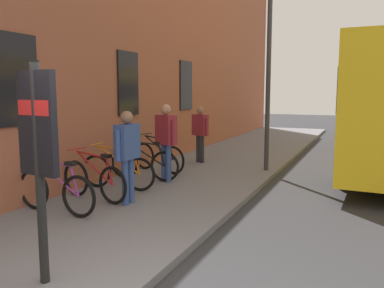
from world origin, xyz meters
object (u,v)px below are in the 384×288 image
at_px(pedestrian_by_facade, 200,129).
at_px(bicycle_under_window, 118,171).
at_px(bicycle_end_of_row, 145,164).
at_px(pedestrian_crossing_street, 166,135).
at_px(bicycle_leaning_wall, 56,191).
at_px(bicycle_beside_lamp, 159,157).
at_px(pedestrian_near_bus, 127,148).
at_px(street_lamp, 269,50).
at_px(transit_info_sign, 38,138).
at_px(bicycle_mid_rack, 94,180).

bearing_deg(pedestrian_by_facade, bicycle_under_window, 174.54).
bearing_deg(bicycle_under_window, pedestrian_by_facade, -5.46).
distance_m(bicycle_end_of_row, pedestrian_crossing_street, 0.89).
relative_size(pedestrian_by_facade, pedestrian_crossing_street, 0.92).
xyz_separation_m(bicycle_leaning_wall, bicycle_beside_lamp, (3.89, 0.12, 0.00)).
bearing_deg(bicycle_leaning_wall, pedestrian_crossing_street, -11.60).
height_order(pedestrian_near_bus, pedestrian_crossing_street, pedestrian_crossing_street).
relative_size(bicycle_under_window, street_lamp, 0.33).
xyz_separation_m(pedestrian_by_facade, street_lamp, (-0.33, -2.06, 2.15)).
xyz_separation_m(bicycle_beside_lamp, transit_info_sign, (-5.87, -1.78, 1.21)).
height_order(bicycle_mid_rack, bicycle_under_window, same).
relative_size(pedestrian_near_bus, street_lamp, 0.32).
xyz_separation_m(bicycle_leaning_wall, pedestrian_crossing_street, (2.93, -0.60, 0.71)).
distance_m(bicycle_beside_lamp, pedestrian_crossing_street, 1.39).
bearing_deg(pedestrian_near_bus, bicycle_end_of_row, 21.85).
bearing_deg(bicycle_mid_rack, street_lamp, -28.58).
bearing_deg(bicycle_beside_lamp, bicycle_under_window, -176.94).
bearing_deg(bicycle_leaning_wall, bicycle_end_of_row, -1.24).
relative_size(bicycle_leaning_wall, pedestrian_crossing_street, 0.99).
bearing_deg(bicycle_end_of_row, transit_info_sign, -161.76).
bearing_deg(bicycle_beside_lamp, bicycle_leaning_wall, -178.26).
distance_m(bicycle_leaning_wall, street_lamp, 6.40).
bearing_deg(pedestrian_crossing_street, pedestrian_by_facade, 5.54).
height_order(bicycle_under_window, bicycle_end_of_row, same).
height_order(bicycle_leaning_wall, street_lamp, street_lamp).
xyz_separation_m(transit_info_sign, street_lamp, (7.24, -0.74, 1.56)).
relative_size(pedestrian_crossing_street, street_lamp, 0.34).
xyz_separation_m(bicycle_mid_rack, transit_info_sign, (-2.95, -1.60, 1.21)).
height_order(bicycle_beside_lamp, pedestrian_crossing_street, pedestrian_crossing_street).
relative_size(bicycle_leaning_wall, transit_info_sign, 0.74).
xyz_separation_m(bicycle_mid_rack, bicycle_end_of_row, (1.90, 0.00, 0.00)).
bearing_deg(bicycle_leaning_wall, bicycle_under_window, 0.32).
bearing_deg(pedestrian_by_facade, bicycle_beside_lamp, 164.78).
xyz_separation_m(transit_info_sign, pedestrian_near_bus, (3.00, 0.86, -0.54)).
relative_size(bicycle_end_of_row, transit_info_sign, 0.74).
relative_size(bicycle_end_of_row, pedestrian_by_facade, 1.08).
bearing_deg(bicycle_beside_lamp, street_lamp, -61.53).
relative_size(bicycle_leaning_wall, bicycle_beside_lamp, 1.03).
height_order(pedestrian_crossing_street, street_lamp, street_lamp).
xyz_separation_m(transit_info_sign, pedestrian_crossing_street, (4.92, 1.06, -0.50)).
height_order(bicycle_beside_lamp, transit_info_sign, transit_info_sign).
xyz_separation_m(bicycle_under_window, transit_info_sign, (-3.86, -1.67, 1.21)).
xyz_separation_m(bicycle_leaning_wall, pedestrian_near_bus, (1.01, -0.81, 0.67)).
distance_m(transit_info_sign, pedestrian_near_bus, 3.16).
bearing_deg(pedestrian_crossing_street, bicycle_beside_lamp, 37.07).
bearing_deg(pedestrian_by_facade, bicycle_end_of_row, 174.06).
relative_size(bicycle_mid_rack, street_lamp, 0.33).
height_order(bicycle_mid_rack, bicycle_beside_lamp, same).
bearing_deg(bicycle_beside_lamp, pedestrian_by_facade, -15.22).
relative_size(pedestrian_by_facade, pedestrian_near_bus, 0.95).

